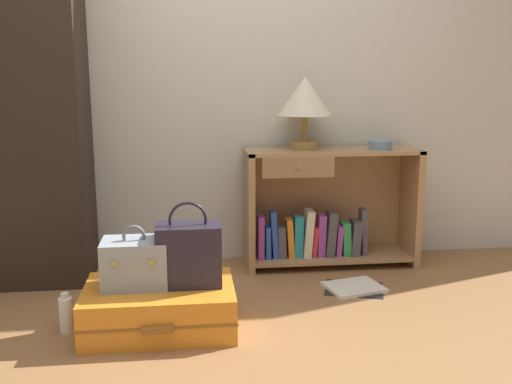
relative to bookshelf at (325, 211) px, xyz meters
name	(u,v)px	position (x,y,z in m)	size (l,w,h in m)	color
ground_plane	(224,369)	(-0.72, -1.27, -0.34)	(9.00, 9.00, 0.00)	olive
back_wall	(206,53)	(-0.72, 0.23, 0.96)	(6.40, 0.10, 2.60)	beige
bookshelf	(325,211)	(0.00, 0.00, 0.00)	(1.06, 0.35, 0.73)	#A37A51
table_lamp	(305,99)	(-0.13, 0.02, 0.69)	(0.33, 0.33, 0.44)	olive
bowl	(380,145)	(0.32, -0.04, 0.42)	(0.14, 0.14, 0.05)	slate
suitcase_large	(160,307)	(-0.99, -0.85, -0.23)	(0.70, 0.50, 0.21)	orange
train_case	(135,263)	(-1.10, -0.83, -0.02)	(0.30, 0.22, 0.29)	#8E99A3
handbag	(189,254)	(-0.85, -0.83, 0.02)	(0.30, 0.18, 0.40)	#231E2D
bottle	(66,314)	(-1.42, -0.84, -0.25)	(0.06, 0.06, 0.19)	white
open_book_on_floor	(354,288)	(0.06, -0.46, -0.33)	(0.38, 0.34, 0.02)	white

